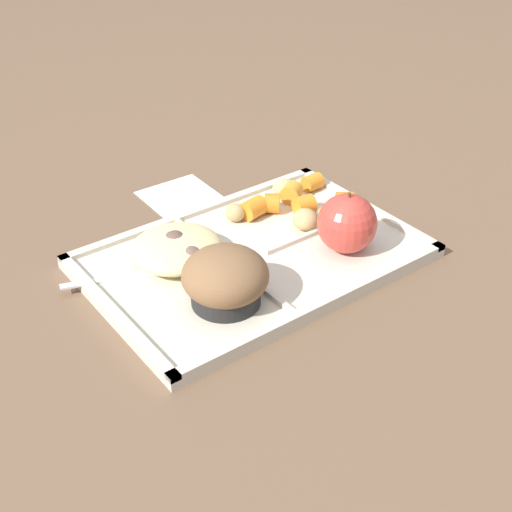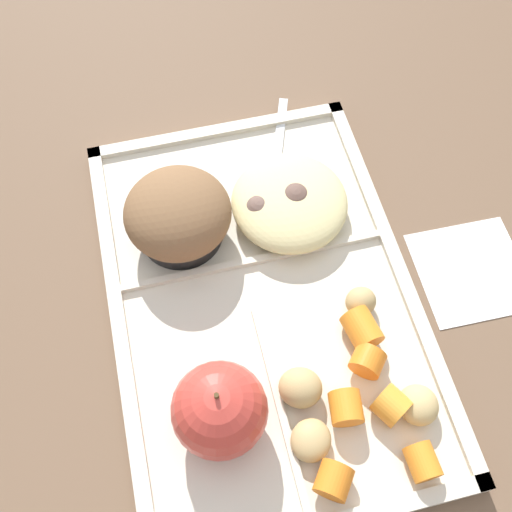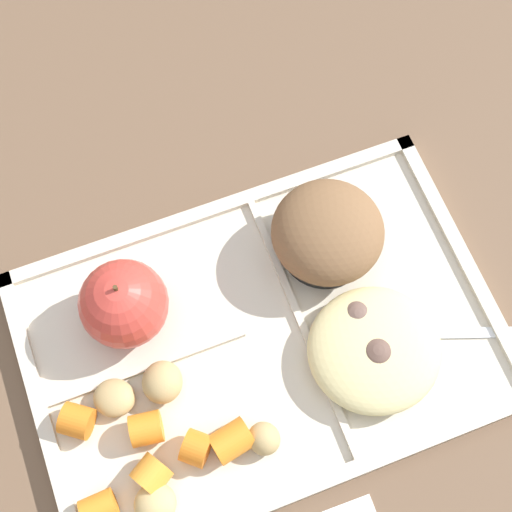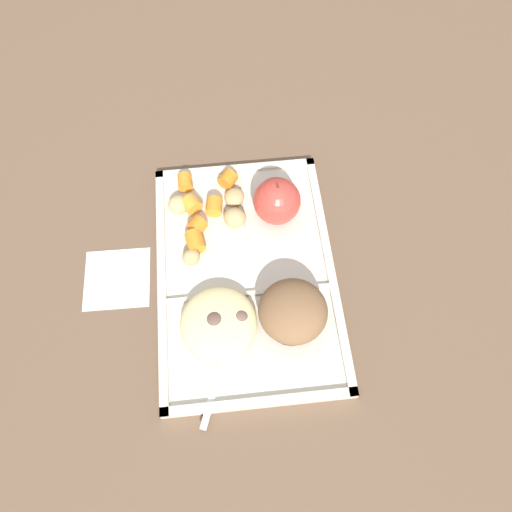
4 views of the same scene
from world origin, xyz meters
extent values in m
plane|color=brown|center=(0.00, 0.00, 0.00)|extent=(6.00, 6.00, 0.00)
cube|color=beige|center=(0.00, 0.00, 0.01)|extent=(0.40, 0.27, 0.01)
cube|color=beige|center=(0.00, -0.13, 0.01)|extent=(0.40, 0.01, 0.01)
cube|color=beige|center=(0.00, 0.13, 0.01)|extent=(0.40, 0.01, 0.01)
cube|color=beige|center=(-0.19, 0.00, 0.01)|extent=(0.01, 0.27, 0.01)
cube|color=beige|center=(0.19, 0.00, 0.01)|extent=(0.01, 0.27, 0.01)
cube|color=beige|center=(0.04, 0.00, 0.01)|extent=(0.01, 0.24, 0.01)
cube|color=beige|center=(-0.10, 0.01, 0.01)|extent=(0.17, 0.01, 0.01)
sphere|color=#C63D33|center=(-0.10, 0.06, 0.05)|extent=(0.07, 0.07, 0.07)
cylinder|color=#4C381E|center=(-0.10, 0.06, 0.09)|extent=(0.00, 0.00, 0.01)
cylinder|color=black|center=(0.08, 0.06, 0.02)|extent=(0.08, 0.08, 0.02)
ellipsoid|color=brown|center=(0.08, 0.06, 0.05)|extent=(0.10, 0.10, 0.06)
cylinder|color=orange|center=(-0.17, -0.09, 0.02)|extent=(0.03, 0.02, 0.02)
cylinder|color=orange|center=(-0.12, -0.04, 0.02)|extent=(0.03, 0.03, 0.03)
cylinder|color=orange|center=(-0.08, -0.07, 0.02)|extent=(0.03, 0.03, 0.03)
cylinder|color=orange|center=(-0.12, -0.08, 0.02)|extent=(0.03, 0.04, 0.03)
cylinder|color=orange|center=(-0.05, -0.07, 0.02)|extent=(0.04, 0.03, 0.03)
cylinder|color=orange|center=(-0.17, -0.01, 0.02)|extent=(0.03, 0.04, 0.03)
ellipsoid|color=tan|center=(-0.13, -0.10, 0.02)|extent=(0.03, 0.03, 0.02)
ellipsoid|color=tan|center=(-0.09, -0.01, 0.02)|extent=(0.05, 0.05, 0.03)
ellipsoid|color=tan|center=(-0.03, -0.08, 0.02)|extent=(0.03, 0.03, 0.02)
ellipsoid|color=tan|center=(-0.13, -0.01, 0.02)|extent=(0.05, 0.05, 0.02)
ellipsoid|color=beige|center=(0.08, -0.05, 0.03)|extent=(0.11, 0.11, 0.03)
sphere|color=brown|center=(0.08, -0.03, 0.03)|extent=(0.03, 0.03, 0.03)
sphere|color=brown|center=(0.08, -0.05, 0.03)|extent=(0.04, 0.04, 0.04)
sphere|color=brown|center=(0.08, -0.02, 0.03)|extent=(0.03, 0.03, 0.03)
cube|color=silver|center=(0.17, -0.06, 0.01)|extent=(0.10, 0.04, 0.00)
cube|color=silver|center=(0.11, -0.04, 0.01)|extent=(0.04, 0.03, 0.00)
cylinder|color=silver|center=(0.09, -0.02, 0.01)|extent=(0.02, 0.01, 0.00)
cylinder|color=silver|center=(0.09, -0.03, 0.01)|extent=(0.02, 0.01, 0.00)
cylinder|color=silver|center=(0.09, -0.04, 0.01)|extent=(0.02, 0.01, 0.00)
camera|label=1|loc=(0.43, 0.58, 0.49)|focal=48.81mm
camera|label=2|loc=(-0.22, 0.06, 0.51)|focal=42.50mm
camera|label=3|loc=(-0.07, -0.16, 0.65)|focal=53.63mm
camera|label=4|loc=(0.31, -0.02, 0.69)|focal=34.43mm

